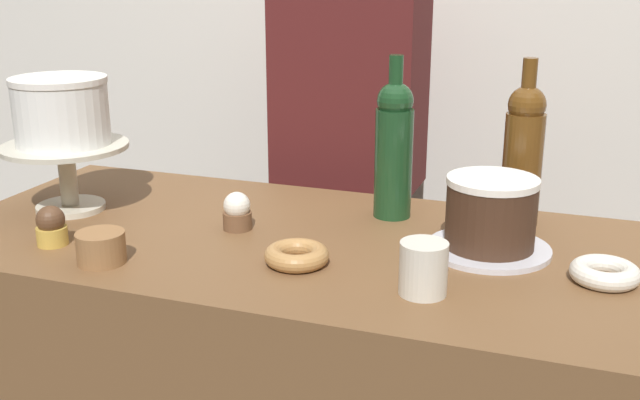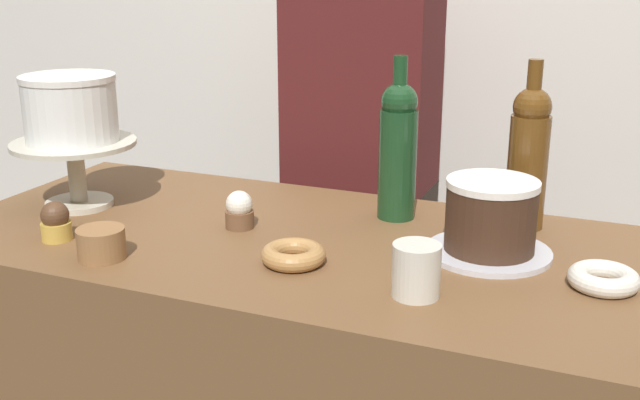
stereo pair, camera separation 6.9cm
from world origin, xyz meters
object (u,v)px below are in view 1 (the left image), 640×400
donut_sugar (605,273)px  coffee_cup_ceramic (423,268)px  cupcake_vanilla (237,212)px  barista_figure (349,187)px  white_layer_cake (60,111)px  cookie_stack (101,248)px  donut_maple (299,256)px  cake_stand_pedestal (66,165)px  chocolate_round_cake (491,212)px  wine_bottle_amber (523,152)px  cupcake_chocolate (51,227)px  wine_bottle_green (394,147)px

donut_sugar → coffee_cup_ceramic: 0.31m
cupcake_vanilla → donut_sugar: size_ratio=0.66×
barista_figure → coffee_cup_ceramic: bearing=-64.4°
white_layer_cake → cookie_stack: size_ratio=2.27×
donut_sugar → cookie_stack: bearing=-166.0°
donut_maple → cake_stand_pedestal: bearing=168.3°
donut_sugar → coffee_cup_ceramic: coffee_cup_ceramic is taller
cake_stand_pedestal → barista_figure: (0.43, 0.58, -0.17)m
chocolate_round_cake → cupcake_vanilla: size_ratio=2.17×
chocolate_round_cake → wine_bottle_amber: bearing=79.3°
cupcake_chocolate → donut_sugar: bearing=9.5°
cake_stand_pedestal → cupcake_vanilla: 0.39m
wine_bottle_amber → cupcake_vanilla: 0.56m
donut_sugar → cookie_stack: size_ratio=1.33×
wine_bottle_green → cupcake_chocolate: size_ratio=4.38×
wine_bottle_green → donut_maple: bearing=-105.6°
coffee_cup_ceramic → barista_figure: (-0.35, 0.74, -0.11)m
wine_bottle_amber → cookie_stack: 0.81m
coffee_cup_ceramic → white_layer_cake: bearing=168.3°
chocolate_round_cake → donut_maple: size_ratio=1.44×
cupcake_chocolate → cookie_stack: size_ratio=0.88×
white_layer_cake → donut_sugar: white_layer_cake is taller
cookie_stack → wine_bottle_amber: bearing=34.7°
cake_stand_pedestal → cupcake_vanilla: size_ratio=3.44×
wine_bottle_green → cupcake_chocolate: wine_bottle_green is taller
cake_stand_pedestal → donut_sugar: size_ratio=2.28×
cupcake_vanilla → cookie_stack: cupcake_vanilla is taller
cupcake_vanilla → coffee_cup_ceramic: (0.40, -0.17, 0.01)m
cupcake_chocolate → barista_figure: size_ratio=0.05×
coffee_cup_ceramic → cupcake_vanilla: bearing=156.6°
chocolate_round_cake → coffee_cup_ceramic: chocolate_round_cake is taller
donut_maple → cookie_stack: cookie_stack is taller
donut_sugar → cookie_stack: (-0.82, -0.20, 0.01)m
chocolate_round_cake → barista_figure: barista_figure is taller
white_layer_cake → cupcake_chocolate: 0.27m
chocolate_round_cake → cupcake_chocolate: bearing=-162.9°
cookie_stack → cake_stand_pedestal: bearing=136.4°
white_layer_cake → wine_bottle_amber: bearing=14.6°
wine_bottle_amber → coffee_cup_ceramic: size_ratio=3.83×
cupcake_chocolate → wine_bottle_amber: bearing=27.3°
cake_stand_pedestal → donut_maple: bearing=-11.7°
white_layer_cake → coffee_cup_ceramic: size_ratio=2.25×
donut_sugar → coffee_cup_ceramic: bearing=-151.9°
wine_bottle_amber → donut_sugar: 0.32m
cake_stand_pedestal → cupcake_chocolate: cake_stand_pedestal is taller
white_layer_cake → donut_sugar: (1.05, -0.02, -0.19)m
white_layer_cake → coffee_cup_ceramic: white_layer_cake is taller
cake_stand_pedestal → wine_bottle_amber: 0.92m
cake_stand_pedestal → wine_bottle_amber: bearing=14.6°
barista_figure → white_layer_cake: bearing=-126.7°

